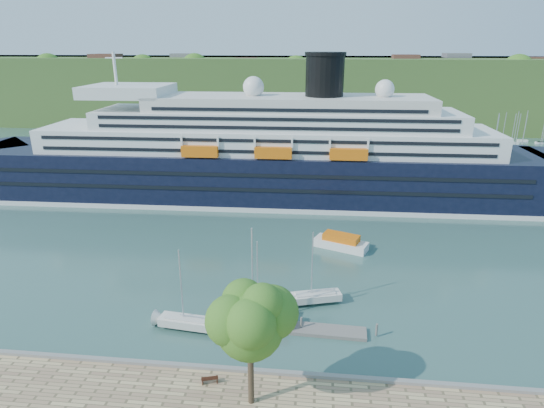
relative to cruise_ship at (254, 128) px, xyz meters
The scene contains 12 objects.
ground 53.15m from the cruise_ship, 84.32° to the right, with size 400.00×400.00×0.00m, color #2E5249.
far_hillside 94.04m from the cruise_ship, 86.90° to the left, with size 400.00×50.00×24.00m, color #314E1F.
quay_coping 53.06m from the cruise_ship, 84.34° to the right, with size 220.00×0.50×0.30m, color slate.
cruise_ship is the anchor object (origin of this frame).
park_bench 54.57m from the cruise_ship, 85.98° to the right, with size 1.49×0.61×0.96m, color #492114, non-canonical shape.
promenade_tree 55.80m from the cruise_ship, 82.10° to the right, with size 7.12×7.12×11.80m, color #2F5C18, non-canonical shape.
floating_pontoon 46.07m from the cruise_ship, 77.93° to the right, with size 17.44×2.13×0.39m, color gray, non-canonical shape.
sailboat_white_near 45.25m from the cruise_ship, 90.95° to the right, with size 6.80×1.89×8.78m, color silver, non-canonical shape.
sailboat_red 43.67m from the cruise_ship, 81.34° to the right, with size 8.17×2.27×10.56m, color maroon, non-canonical shape.
sailboat_white_far 40.81m from the cruise_ship, 71.68° to the right, with size 6.68×1.85×8.62m, color silver, non-canonical shape.
tender_launch 30.02m from the cruise_ship, 54.02° to the right, with size 7.86×2.69×2.17m, color orange, non-canonical shape.
sailboat_extra 42.56m from the cruise_ship, 80.73° to the right, with size 6.65×1.85×8.59m, color maroon, non-canonical shape.
Camera 1 is at (7.37, -32.93, 28.51)m, focal length 30.00 mm.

